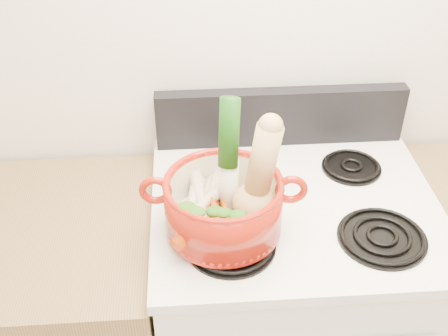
{
  "coord_description": "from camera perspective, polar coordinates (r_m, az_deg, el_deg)",
  "views": [
    {
      "loc": [
        -0.28,
        0.24,
        1.93
      ],
      "look_at": [
        -0.2,
        1.27,
        1.17
      ],
      "focal_mm": 45.0,
      "sensor_mm": 36.0,
      "label": 1
    }
  ],
  "objects": [
    {
      "name": "wall_back",
      "position": [
        1.66,
        6.04,
        13.85
      ],
      "size": [
        3.5,
        0.02,
        2.6
      ],
      "primitive_type": "cube",
      "color": "white",
      "rests_on": "floor"
    },
    {
      "name": "parsnip_3",
      "position": [
        1.38,
        -2.78,
        -4.1
      ],
      "size": [
        0.15,
        0.14,
        0.05
      ],
      "primitive_type": "cone",
      "rotation": [
        1.66,
        0.0,
        -0.84
      ],
      "color": "beige",
      "rests_on": "dutch_oven"
    },
    {
      "name": "burner_back_right",
      "position": [
        1.68,
        12.83,
        0.2
      ],
      "size": [
        0.17,
        0.17,
        0.02
      ],
      "primitive_type": "cylinder",
      "color": "black",
      "rests_on": "cooktop"
    },
    {
      "name": "carrot_0",
      "position": [
        1.37,
        -0.8,
        -5.23
      ],
      "size": [
        0.05,
        0.16,
        0.04
      ],
      "primitive_type": "cone",
      "rotation": [
        1.66,
        0.0,
        -0.09
      ],
      "color": "#CB480A",
      "rests_on": "dutch_oven"
    },
    {
      "name": "cooktop",
      "position": [
        1.55,
        7.24,
        -3.86
      ],
      "size": [
        0.78,
        0.67,
        0.03
      ],
      "primitive_type": "cube",
      "color": "silver",
      "rests_on": "stove_body"
    },
    {
      "name": "squash",
      "position": [
        1.33,
        3.53,
        -0.6
      ],
      "size": [
        0.15,
        0.12,
        0.28
      ],
      "primitive_type": null,
      "rotation": [
        0.0,
        0.14,
        -0.05
      ],
      "color": "tan",
      "rests_on": "dutch_oven"
    },
    {
      "name": "stove_body",
      "position": [
        1.89,
        6.13,
        -14.96
      ],
      "size": [
        0.76,
        0.65,
        0.92
      ],
      "primitive_type": "cube",
      "color": "white",
      "rests_on": "floor"
    },
    {
      "name": "carrot_2",
      "position": [
        1.35,
        0.53,
        -5.4
      ],
      "size": [
        0.06,
        0.18,
        0.05
      ],
      "primitive_type": "cone",
      "rotation": [
        1.66,
        0.0,
        0.16
      ],
      "color": "#B84A09",
      "rests_on": "dutch_oven"
    },
    {
      "name": "pot_handle_left",
      "position": [
        1.35,
        -6.99,
        -2.26
      ],
      "size": [
        0.08,
        0.02,
        0.08
      ],
      "primitive_type": "torus",
      "rotation": [
        1.57,
        0.0,
        -0.06
      ],
      "color": "#9E180A",
      "rests_on": "dutch_oven"
    },
    {
      "name": "carrot_4",
      "position": [
        1.35,
        -0.75,
        -4.84
      ],
      "size": [
        0.05,
        0.15,
        0.04
      ],
      "primitive_type": "cone",
      "rotation": [
        1.66,
        0.0,
        0.15
      ],
      "color": "#D2430A",
      "rests_on": "dutch_oven"
    },
    {
      "name": "ginger",
      "position": [
        1.45,
        -0.4,
        -2.46
      ],
      "size": [
        0.08,
        0.06,
        0.04
      ],
      "primitive_type": "ellipsoid",
      "rotation": [
        0.0,
        0.0,
        -0.09
      ],
      "color": "tan",
      "rests_on": "dutch_oven"
    },
    {
      "name": "dutch_oven",
      "position": [
        1.38,
        -0.06,
        -3.82
      ],
      "size": [
        0.31,
        0.31,
        0.14
      ],
      "primitive_type": "cylinder",
      "rotation": [
        0.0,
        0.0,
        -0.06
      ],
      "color": "#9E180A",
      "rests_on": "burner_front_left"
    },
    {
      "name": "carrot_1",
      "position": [
        1.35,
        -2.87,
        -5.77
      ],
      "size": [
        0.12,
        0.16,
        0.05
      ],
      "primitive_type": "cone",
      "rotation": [
        1.66,
        0.0,
        -0.61
      ],
      "color": "#DE4F0B",
      "rests_on": "dutch_oven"
    },
    {
      "name": "pot_handle_right",
      "position": [
        1.36,
        6.85,
        -2.18
      ],
      "size": [
        0.08,
        0.02,
        0.08
      ],
      "primitive_type": "torus",
      "rotation": [
        1.57,
        0.0,
        -0.06
      ],
      "color": "#9E180A",
      "rests_on": "dutch_oven"
    },
    {
      "name": "control_backsplash",
      "position": [
        1.73,
        5.77,
        5.22
      ],
      "size": [
        0.76,
        0.05,
        0.18
      ],
      "primitive_type": "cube",
      "color": "black",
      "rests_on": "cooktop"
    },
    {
      "name": "burner_front_left",
      "position": [
        1.39,
        0.7,
        -7.74
      ],
      "size": [
        0.22,
        0.22,
        0.02
      ],
      "primitive_type": "cylinder",
      "color": "black",
      "rests_on": "cooktop"
    },
    {
      "name": "parsnip_2",
      "position": [
        1.42,
        -1.26,
        -2.87
      ],
      "size": [
        0.1,
        0.2,
        0.06
      ],
      "primitive_type": "cone",
      "rotation": [
        1.66,
        0.0,
        -0.29
      ],
      "color": "beige",
      "rests_on": "dutch_oven"
    },
    {
      "name": "leek",
      "position": [
        1.34,
        0.55,
        1.09
      ],
      "size": [
        0.07,
        0.11,
        0.32
      ],
      "primitive_type": "cylinder",
      "rotation": [
        -0.16,
        0.0,
        -0.26
      ],
      "color": "silver",
      "rests_on": "dutch_oven"
    },
    {
      "name": "parsnip_1",
      "position": [
        1.38,
        -3.39,
        -4.16
      ],
      "size": [
        0.09,
        0.21,
        0.06
      ],
      "primitive_type": "cone",
      "rotation": [
        1.66,
        0.0,
        -0.25
      ],
      "color": "beige",
      "rests_on": "dutch_oven"
    },
    {
      "name": "burner_back_left",
      "position": [
        1.62,
        -0.18,
        -0.37
      ],
      "size": [
        0.17,
        0.17,
        0.02
      ],
      "primitive_type": "cylinder",
      "color": "black",
      "rests_on": "cooktop"
    },
    {
      "name": "parsnip_4",
      "position": [
        1.4,
        -2.43,
        -2.89
      ],
      "size": [
        0.06,
        0.21,
        0.06
      ],
      "primitive_type": "cone",
      "rotation": [
        1.66,
        0.0,
        0.1
      ],
      "color": "beige",
      "rests_on": "dutch_oven"
    },
    {
      "name": "burner_front_right",
      "position": [
        1.47,
        15.77,
        -6.7
      ],
      "size": [
        0.22,
        0.22,
        0.02
      ],
      "primitive_type": "cylinder",
      "color": "black",
      "rests_on": "cooktop"
    },
    {
      "name": "carrot_3",
      "position": [
        1.32,
        -0.45,
        -5.95
      ],
      "size": [
        0.14,
        0.11,
        0.04
      ],
      "primitive_type": "cone",
      "rotation": [
        1.66,
        0.0,
        -0.97
      ],
      "color": "#BF4D09",
      "rests_on": "dutch_oven"
    },
    {
      "name": "parsnip_0",
      "position": [
        1.42,
        -2.56,
        -3.41
      ],
      "size": [
        0.14,
        0.21,
        0.06
      ],
      "primitive_type": "cone",
      "rotation": [
        1.66,
        0.0,
        -0.5
      ],
      "color": "beige",
      "rests_on": "dutch_oven"
    }
  ]
}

